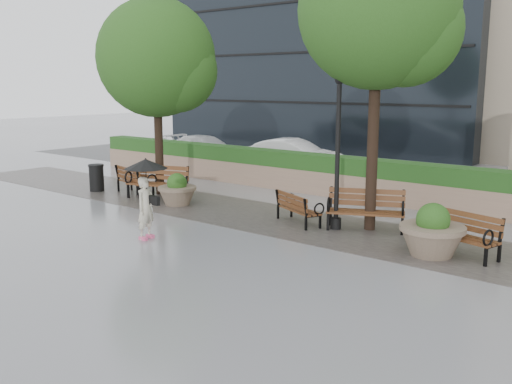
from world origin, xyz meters
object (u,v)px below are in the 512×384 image
Objects in this scene: bench_2 at (298,215)px; bench_1 at (158,189)px; bench_3 at (365,218)px; trash_bin at (97,179)px; car_left at (205,149)px; car_right at (293,156)px; planter_left at (177,193)px; bench_0 at (135,186)px; bench_4 at (458,243)px; planter_right at (432,235)px; pedestrian at (146,191)px; lamppost at (337,163)px.

bench_1 is at bearing 25.01° from bench_2.
trash_bin is at bearing 161.64° from bench_3.
car_left is at bearing 106.66° from trash_bin.
planter_left is at bearing 178.95° from car_right.
bench_1 is at bearing 160.35° from bench_3.
bench_1 is 2.72m from trash_bin.
bench_0 is 1.61m from trash_bin.
car_left is (-2.39, 7.97, 0.18)m from trash_bin.
bench_2 is 4.39m from bench_4.
bench_3 reaches higher than trash_bin.
planter_left is 3.90m from trash_bin.
trash_bin is 8.33m from car_left.
bench_4 is 1.32× the size of planter_right.
planter_left is 0.61× the size of pedestrian.
pedestrian is at bearing 157.37° from bench_0.
bench_1 is 5.54m from bench_2.
bench_4 is 7.30m from pedestrian.
bench_4 reaches higher than trash_bin.
bench_0 is 0.43× the size of car_right.
lamppost is (-0.65, -0.38, 1.42)m from bench_3.
car_right is (-6.41, 7.14, -1.02)m from lamppost.
bench_3 is 1.11× the size of bench_4.
planter_right is 3.20m from lamppost.
bench_3 is 1.47× the size of planter_right.
lamppost is at bearing -149.36° from bench_2.
bench_3 is at bearing 153.86° from planter_right.
bench_4 is 0.63m from planter_right.
planter_left is 7.71m from car_right.
bench_3 is 0.48× the size of car_right.
bench_3 is 0.53× the size of lamppost.
bench_1 is 9.93m from bench_4.
car_left is at bearing 168.60° from bench_4.
planter_left is 0.28× the size of car_left.
bench_3 is at bearing -12.76° from bench_1.
bench_3 is (1.75, 0.51, 0.06)m from bench_2.
car_left is at bearing 148.05° from lamppost.
pedestrian reaches higher than bench_3.
bench_0 is at bearing 163.05° from bench_1.
lamppost is at bearing -169.43° from bench_4.
planter_left is (-6.07, -0.88, 0.08)m from bench_3.
planter_right is 0.33× the size of car_left.
bench_3 is (7.29, 0.61, -0.01)m from bench_1.
trash_bin is 0.23× the size of lamppost.
car_right is at bearing 97.37° from planter_left.
bench_2 is 0.85× the size of pedestrian.
trash_bin is at bearing 29.62° from bench_0.
bench_2 is 1.38× the size of planter_left.
planter_right is at bearing -20.39° from bench_1.
pedestrian is at bearing -145.07° from car_left.
bench_4 is at bearing -135.83° from car_right.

